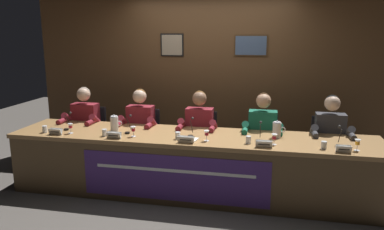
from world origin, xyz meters
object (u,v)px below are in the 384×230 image
at_px(nameplate_far_left, 55,131).
at_px(microphone_right, 260,135).
at_px(chair_left, 144,142).
at_px(juice_glass_right, 274,137).
at_px(panelist_center, 198,130).
at_px(conference_table, 190,155).
at_px(water_pitcher_right_side, 277,130).
at_px(juice_glass_far_left, 70,127).
at_px(microphone_far_right, 340,140).
at_px(water_cup_left, 105,133).
at_px(document_stack_center, 188,139).
at_px(chair_far_left, 91,138).
at_px(panelist_far_left, 83,123).
at_px(water_pitcher_left_side, 114,123).
at_px(water_cup_center, 178,136).
at_px(nameplate_center, 186,140).
at_px(microphone_left, 128,127).
at_px(panelist_far_right, 330,137).
at_px(water_cup_far_right, 324,146).
at_px(juice_glass_center, 207,134).
at_px(microphone_center, 191,130).
at_px(juice_glass_left, 133,130).
at_px(water_cup_right, 248,140).
at_px(chair_far_right, 326,153).
at_px(microphone_far_left, 68,124).
at_px(nameplate_left, 114,135).
at_px(nameplate_far_right, 344,149).
at_px(juice_glass_far_right, 358,143).
at_px(panelist_right, 262,133).
at_px(nameplate_right, 264,144).
at_px(chair_right, 262,149).
at_px(panelist_left, 139,126).

distance_m(nameplate_far_left, microphone_right, 2.47).
height_order(chair_left, juice_glass_right, chair_left).
bearing_deg(panelist_center, conference_table, -90.31).
bearing_deg(water_pitcher_right_side, juice_glass_far_left, -172.65).
height_order(panelist_center, microphone_far_right, panelist_center).
bearing_deg(water_cup_left, document_stack_center, 3.13).
height_order(chair_far_left, water_pitcher_right_side, water_pitcher_right_side).
bearing_deg(conference_table, microphone_far_right, 0.43).
height_order(panelist_far_left, water_pitcher_left_side, panelist_far_left).
bearing_deg(water_cup_center, nameplate_center, -46.79).
distance_m(water_pitcher_left_side, water_pitcher_right_side, 2.02).
distance_m(chair_far_left, microphone_left, 1.18).
relative_size(water_cup_left, microphone_right, 0.39).
xyz_separation_m(panelist_far_right, water_cup_far_right, (-0.17, -0.68, 0.08)).
distance_m(panelist_far_left, microphone_right, 2.54).
distance_m(juice_glass_center, microphone_right, 0.61).
xyz_separation_m(microphone_center, water_cup_far_right, (1.50, -0.21, -0.04)).
height_order(juice_glass_left, microphone_far_right, microphone_far_right).
xyz_separation_m(juice_glass_far_left, water_cup_right, (2.18, 0.01, -0.05)).
bearing_deg(chair_far_right, water_cup_right, -139.30).
bearing_deg(panelist_far_right, microphone_far_left, -171.58).
relative_size(panelist_center, juice_glass_right, 9.84).
height_order(juice_glass_left, water_cup_far_right, juice_glass_left).
height_order(nameplate_left, juice_glass_right, juice_glass_right).
bearing_deg(nameplate_far_right, water_cup_center, 175.54).
bearing_deg(water_pitcher_left_side, juice_glass_far_right, -4.96).
bearing_deg(microphone_far_right, panelist_right, 147.58).
distance_m(juice_glass_left, nameplate_far_right, 2.36).
relative_size(microphone_far_left, water_cup_left, 2.54).
bearing_deg(water_cup_right, conference_table, 172.51).
bearing_deg(water_pitcher_left_side, nameplate_far_right, -7.32).
bearing_deg(microphone_left, chair_left, 93.31).
xyz_separation_m(chair_far_left, panelist_center, (1.67, -0.20, 0.28)).
bearing_deg(water_pitcher_left_side, nameplate_right, -10.15).
distance_m(nameplate_right, document_stack_center, 0.88).
xyz_separation_m(juice_glass_far_left, chair_right, (2.32, 0.85, -0.40)).
relative_size(conference_table, document_stack_center, 19.47).
bearing_deg(chair_left, microphone_center, -38.69).
bearing_deg(chair_far_left, panelist_far_right, -3.41).
relative_size(water_cup_center, nameplate_far_right, 0.55).
bearing_deg(juice_glass_far_right, microphone_far_left, 176.94).
bearing_deg(water_cup_far_right, juice_glass_far_left, 179.41).
xyz_separation_m(water_cup_left, nameplate_center, (1.02, -0.08, 0.00)).
height_order(microphone_center, microphone_far_right, same).
bearing_deg(microphone_center, conference_table, -92.54).
xyz_separation_m(juice_glass_far_left, panelist_right, (2.32, 0.65, -0.13)).
bearing_deg(panelist_center, juice_glass_center, -71.30).
height_order(nameplate_left, microphone_center, microphone_center).
height_order(water_cup_center, juice_glass_far_right, juice_glass_far_right).
xyz_separation_m(panelist_left, panelist_center, (0.83, 0.00, 0.00)).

